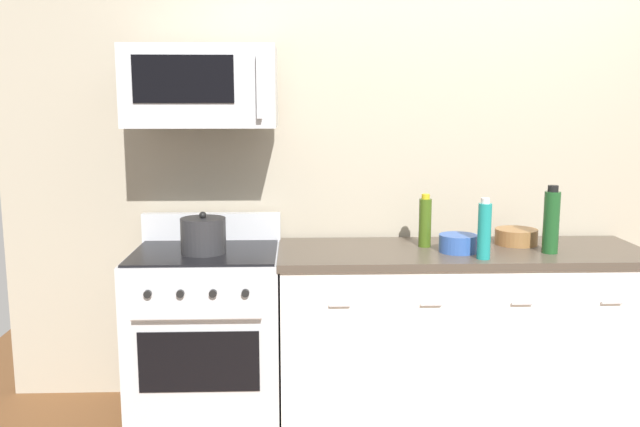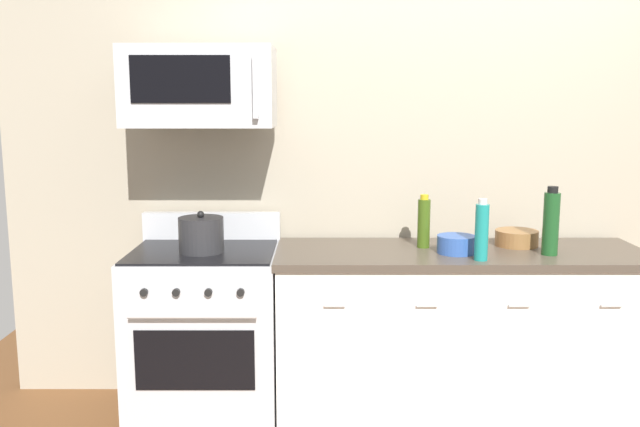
% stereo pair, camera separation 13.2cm
% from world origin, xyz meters
% --- Properties ---
extents(ground_plane, '(6.00, 6.00, 0.00)m').
position_xyz_m(ground_plane, '(0.00, 0.00, 0.00)').
color(ground_plane, brown).
extents(back_wall, '(5.00, 0.10, 2.70)m').
position_xyz_m(back_wall, '(0.00, 0.41, 1.35)').
color(back_wall, '#9E937F').
rests_on(back_wall, ground_plane).
extents(counter_unit, '(1.91, 0.66, 0.92)m').
position_xyz_m(counter_unit, '(0.00, -0.00, 0.46)').
color(counter_unit, white).
rests_on(counter_unit, ground_plane).
extents(range_oven, '(0.76, 0.69, 1.07)m').
position_xyz_m(range_oven, '(-1.33, 0.00, 0.47)').
color(range_oven, '#B7BABF').
rests_on(range_oven, ground_plane).
extents(microwave, '(0.74, 0.44, 0.40)m').
position_xyz_m(microwave, '(-1.33, 0.05, 1.75)').
color(microwave, '#B7BABF').
extents(bottle_sparkling_teal, '(0.07, 0.07, 0.30)m').
position_xyz_m(bottle_sparkling_teal, '(0.05, -0.22, 1.06)').
color(bottle_sparkling_teal, '#197F7A').
rests_on(bottle_sparkling_teal, countertop_slab).
extents(bottle_olive_oil, '(0.07, 0.07, 0.28)m').
position_xyz_m(bottle_olive_oil, '(-0.18, 0.07, 1.05)').
color(bottle_olive_oil, '#385114').
rests_on(bottle_olive_oil, countertop_slab).
extents(bottle_wine_green, '(0.08, 0.08, 0.34)m').
position_xyz_m(bottle_wine_green, '(0.42, -0.10, 1.08)').
color(bottle_wine_green, '#19471E').
rests_on(bottle_wine_green, countertop_slab).
extents(bottle_hot_sauce_red, '(0.05, 0.05, 0.18)m').
position_xyz_m(bottle_hot_sauce_red, '(0.10, -0.02, 1.01)').
color(bottle_hot_sauce_red, '#B21914').
rests_on(bottle_hot_sauce_red, countertop_slab).
extents(bowl_blue_mixing, '(0.19, 0.19, 0.09)m').
position_xyz_m(bowl_blue_mixing, '(-0.04, -0.07, 0.97)').
color(bowl_blue_mixing, '#2D519E').
rests_on(bowl_blue_mixing, countertop_slab).
extents(bowl_wooden_salad, '(0.22, 0.22, 0.08)m').
position_xyz_m(bowl_wooden_salad, '(0.32, 0.11, 0.96)').
color(bowl_wooden_salad, brown).
rests_on(bowl_wooden_salad, countertop_slab).
extents(stockpot, '(0.23, 0.23, 0.21)m').
position_xyz_m(stockpot, '(-1.33, -0.05, 1.01)').
color(stockpot, '#262628').
rests_on(stockpot, range_oven).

